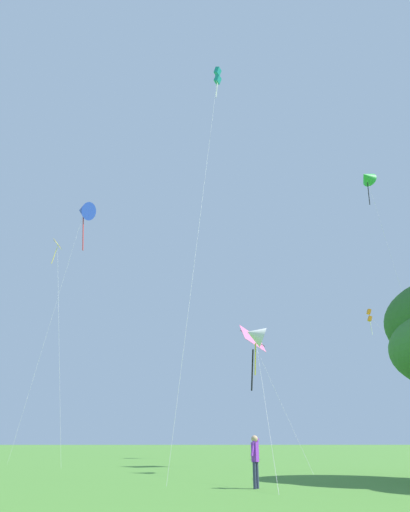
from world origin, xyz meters
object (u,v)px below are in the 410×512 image
(kite_blue_delta, at_px, (84,211))
(kite_orange_box, at_px, (370,317))
(kite_yellow_diamond, at_px, (57,259))
(kite_pink_low, at_px, (253,349))
(kite_white_distant, at_px, (255,335))
(person_foreground_watcher, at_px, (255,456))
(kite_teal_box, at_px, (217,78))
(kite_green_small, at_px, (367,177))

(kite_blue_delta, distance_m, kite_orange_box, 30.38)
(kite_yellow_diamond, xyz_separation_m, kite_orange_box, (27.87, 7.45, -2.73))
(kite_pink_low, distance_m, kite_white_distant, 6.28)
(kite_pink_low, bearing_deg, person_foreground_watcher, -97.56)
(kite_pink_low, distance_m, kite_teal_box, 21.76)
(kite_green_small, bearing_deg, person_foreground_watcher, -122.65)
(kite_blue_delta, distance_m, kite_teal_box, 19.75)
(kite_pink_low, distance_m, kite_blue_delta, 25.32)
(kite_yellow_diamond, height_order, kite_pink_low, kite_yellow_diamond)
(person_foreground_watcher, bearing_deg, kite_pink_low, 82.44)
(kite_green_small, xyz_separation_m, person_foreground_watcher, (-16.58, -25.87, -27.35))
(kite_pink_low, height_order, person_foreground_watcher, kite_pink_low)
(kite_green_small, distance_m, kite_blue_delta, 30.62)
(kite_yellow_diamond, bearing_deg, kite_teal_box, -23.51)
(person_foreground_watcher, bearing_deg, kite_yellow_diamond, 127.52)
(kite_yellow_diamond, relative_size, kite_blue_delta, 0.69)
(kite_green_small, relative_size, kite_blue_delta, 1.18)
(kite_blue_delta, xyz_separation_m, kite_orange_box, (28.23, -0.73, -11.20))
(kite_blue_delta, bearing_deg, kite_orange_box, -1.48)
(kite_yellow_diamond, xyz_separation_m, kite_green_small, (29.89, 8.52, 13.16))
(kite_yellow_diamond, bearing_deg, kite_white_distant, -33.68)
(kite_yellow_diamond, height_order, person_foreground_watcher, kite_yellow_diamond)
(kite_blue_delta, bearing_deg, person_foreground_watcher, -61.81)
(kite_pink_low, xyz_separation_m, kite_blue_delta, (-15.53, 11.62, 16.28))
(kite_white_distant, bearing_deg, kite_teal_box, 112.61)
(kite_teal_box, height_order, kite_white_distant, kite_teal_box)
(kite_green_small, bearing_deg, kite_teal_box, -140.47)
(kite_blue_delta, bearing_deg, kite_pink_low, -36.81)
(kite_blue_delta, xyz_separation_m, person_foreground_watcher, (13.68, -25.52, -22.66))
(kite_green_small, xyz_separation_m, kite_white_distant, (-15.37, -18.20, -21.29))
(kite_teal_box, relative_size, person_foreground_watcher, 16.92)
(kite_teal_box, bearing_deg, kite_blue_delta, 133.77)
(kite_teal_box, distance_m, kite_orange_box, 25.82)
(kite_yellow_diamond, height_order, kite_blue_delta, kite_blue_delta)
(kite_pink_low, xyz_separation_m, kite_orange_box, (12.71, 10.89, 5.08))
(kite_white_distant, bearing_deg, kite_green_small, 49.81)
(kite_yellow_diamond, distance_m, kite_white_distant, 19.25)
(kite_pink_low, relative_size, kite_teal_box, 0.31)
(kite_pink_low, distance_m, person_foreground_watcher, 15.41)
(kite_teal_box, xyz_separation_m, person_foreground_watcher, (0.51, -11.77, -27.91))
(kite_blue_delta, height_order, kite_orange_box, kite_blue_delta)
(kite_teal_box, relative_size, kite_orange_box, 2.26)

